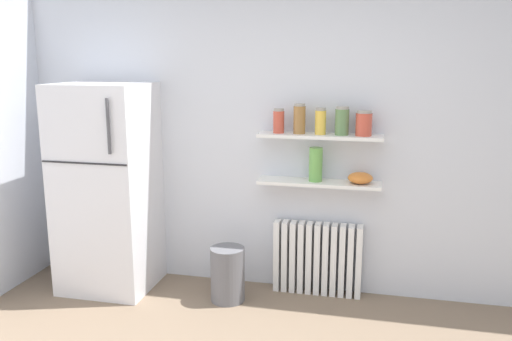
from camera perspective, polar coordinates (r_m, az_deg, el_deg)
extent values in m
cube|color=silver|center=(4.19, 4.02, 4.48)|extent=(7.04, 0.10, 2.60)
cube|color=silver|center=(4.40, -15.70, -1.81)|extent=(0.70, 0.63, 1.66)
cube|color=#262628|center=(4.08, -18.04, 0.75)|extent=(0.69, 0.01, 0.01)
cylinder|color=#4C4C51|center=(3.91, -15.60, 4.59)|extent=(0.02, 0.02, 0.40)
cube|color=white|center=(4.33, 2.30, -9.06)|extent=(0.05, 0.12, 0.58)
cube|color=white|center=(4.32, 3.15, -9.13)|extent=(0.05, 0.12, 0.58)
cube|color=white|center=(4.31, 4.01, -9.19)|extent=(0.05, 0.12, 0.58)
cube|color=white|center=(4.30, 4.88, -9.25)|extent=(0.05, 0.12, 0.58)
cube|color=white|center=(4.30, 5.74, -9.31)|extent=(0.05, 0.12, 0.58)
cube|color=white|center=(4.29, 6.61, -9.37)|extent=(0.05, 0.12, 0.58)
cube|color=white|center=(4.28, 7.49, -9.42)|extent=(0.05, 0.12, 0.58)
cube|color=white|center=(4.28, 8.36, -9.48)|extent=(0.05, 0.12, 0.58)
cube|color=white|center=(4.27, 9.24, -9.53)|extent=(0.05, 0.12, 0.58)
cube|color=white|center=(4.27, 10.12, -9.58)|extent=(0.05, 0.12, 0.58)
cube|color=white|center=(4.27, 11.00, -9.62)|extent=(0.05, 0.12, 0.58)
cube|color=white|center=(4.07, 6.78, -1.32)|extent=(0.93, 0.22, 0.02)
cube|color=white|center=(4.01, 6.91, 3.70)|extent=(0.93, 0.22, 0.02)
cylinder|color=#C64C38|center=(4.04, 2.45, 5.22)|extent=(0.08, 0.08, 0.17)
cylinder|color=gray|center=(4.03, 2.46, 6.55)|extent=(0.08, 0.08, 0.02)
cylinder|color=olive|center=(4.01, 4.69, 5.44)|extent=(0.09, 0.09, 0.21)
cylinder|color=gray|center=(4.00, 4.72, 7.06)|extent=(0.08, 0.08, 0.02)
cylinder|color=yellow|center=(3.99, 6.94, 5.15)|extent=(0.08, 0.08, 0.18)
cylinder|color=gray|center=(3.98, 6.98, 6.56)|extent=(0.08, 0.08, 0.02)
cylinder|color=#5B7F4C|center=(3.98, 9.22, 5.15)|extent=(0.10, 0.10, 0.19)
cylinder|color=gray|center=(3.97, 9.28, 6.67)|extent=(0.09, 0.09, 0.02)
cylinder|color=#C64C38|center=(3.97, 11.51, 4.87)|extent=(0.12, 0.12, 0.17)
cylinder|color=gray|center=(3.96, 11.56, 6.20)|extent=(0.11, 0.11, 0.02)
cylinder|color=#66A84C|center=(4.05, 6.44, 0.65)|extent=(0.10, 0.10, 0.26)
ellipsoid|color=orange|center=(4.04, 11.14, -0.79)|extent=(0.19, 0.19, 0.08)
cylinder|color=slate|center=(4.17, -3.07, -11.07)|extent=(0.26, 0.26, 0.43)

